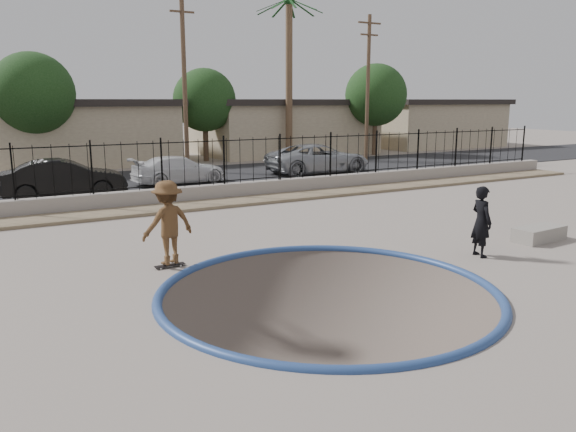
% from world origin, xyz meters
% --- Properties ---
extents(ground, '(120.00, 120.00, 2.20)m').
position_xyz_m(ground, '(0.00, 12.00, -1.10)').
color(ground, slate).
rests_on(ground, ground).
extents(bowl_pit, '(6.84, 6.84, 1.80)m').
position_xyz_m(bowl_pit, '(0.00, -1.00, 0.00)').
color(bowl_pit, '#50443D').
rests_on(bowl_pit, ground).
extents(coping_ring, '(7.04, 7.04, 0.20)m').
position_xyz_m(coping_ring, '(0.00, -1.00, 0.00)').
color(coping_ring, navy).
rests_on(coping_ring, ground).
extents(rock_strip, '(42.00, 1.60, 0.11)m').
position_xyz_m(rock_strip, '(0.00, 9.20, 0.06)').
color(rock_strip, '#8E7E5D').
rests_on(rock_strip, ground).
extents(retaining_wall, '(42.00, 0.45, 0.60)m').
position_xyz_m(retaining_wall, '(0.00, 10.30, 0.30)').
color(retaining_wall, gray).
rests_on(retaining_wall, ground).
extents(fence, '(40.00, 0.04, 1.80)m').
position_xyz_m(fence, '(0.00, 10.30, 1.50)').
color(fence, black).
rests_on(fence, retaining_wall).
extents(street, '(90.00, 8.00, 0.04)m').
position_xyz_m(street, '(0.00, 17.00, 0.02)').
color(street, black).
rests_on(street, ground).
extents(house_center, '(10.60, 8.60, 3.90)m').
position_xyz_m(house_center, '(0.00, 26.50, 1.97)').
color(house_center, tan).
rests_on(house_center, ground).
extents(house_east, '(12.60, 8.60, 3.90)m').
position_xyz_m(house_east, '(14.00, 26.50, 1.97)').
color(house_east, tan).
rests_on(house_east, ground).
extents(house_east_far, '(11.60, 8.60, 3.90)m').
position_xyz_m(house_east_far, '(28.00, 26.50, 1.97)').
color(house_east_far, tan).
rests_on(house_east_far, ground).
extents(palm_right, '(2.30, 2.30, 10.30)m').
position_xyz_m(palm_right, '(12.00, 22.00, 7.33)').
color(palm_right, brown).
rests_on(palm_right, ground).
extents(utility_pole_mid, '(1.70, 0.24, 9.50)m').
position_xyz_m(utility_pole_mid, '(4.00, 19.00, 4.96)').
color(utility_pole_mid, '#473323').
rests_on(utility_pole_mid, ground).
extents(utility_pole_right, '(1.70, 0.24, 9.00)m').
position_xyz_m(utility_pole_right, '(16.00, 19.00, 4.70)').
color(utility_pole_right, '#473323').
rests_on(utility_pole_right, ground).
extents(street_tree_left, '(4.32, 4.32, 6.36)m').
position_xyz_m(street_tree_left, '(-3.00, 23.00, 4.19)').
color(street_tree_left, '#473323').
rests_on(street_tree_left, ground).
extents(street_tree_mid, '(3.96, 3.96, 5.83)m').
position_xyz_m(street_tree_mid, '(7.00, 24.00, 3.84)').
color(street_tree_mid, '#473323').
rests_on(street_tree_mid, ground).
extents(street_tree_right, '(4.32, 4.32, 6.36)m').
position_xyz_m(street_tree_right, '(19.00, 22.00, 4.19)').
color(street_tree_right, '#473323').
rests_on(street_tree_right, ground).
extents(skater, '(1.39, 0.98, 1.96)m').
position_xyz_m(skater, '(-2.28, 2.30, 0.98)').
color(skater, brown).
rests_on(skater, ground).
extents(skateboard, '(0.72, 0.20, 0.06)m').
position_xyz_m(skateboard, '(-2.28, 2.30, 0.05)').
color(skateboard, black).
rests_on(skateboard, ground).
extents(videographer, '(0.53, 0.71, 1.78)m').
position_xyz_m(videographer, '(4.82, -0.57, 0.89)').
color(videographer, black).
rests_on(videographer, ground).
extents(concrete_ledge, '(1.64, 0.81, 0.40)m').
position_xyz_m(concrete_ledge, '(7.50, -0.26, 0.20)').
color(concrete_ledge, gray).
rests_on(concrete_ledge, ground).
extents(car_b, '(4.78, 2.03, 1.53)m').
position_xyz_m(car_b, '(-3.03, 13.40, 0.80)').
color(car_b, black).
rests_on(car_b, street).
extents(car_c, '(4.53, 2.13, 1.28)m').
position_xyz_m(car_c, '(2.21, 15.00, 0.68)').
color(car_c, silver).
rests_on(car_c, street).
extents(car_d, '(5.65, 2.72, 1.55)m').
position_xyz_m(car_d, '(9.86, 15.00, 0.81)').
color(car_d, '#989CA1').
rests_on(car_d, street).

